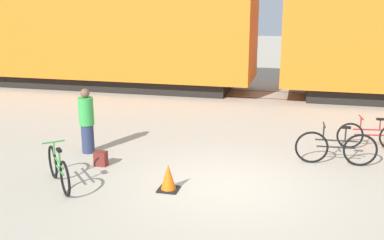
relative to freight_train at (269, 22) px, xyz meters
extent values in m
plane|color=#B2A893|center=(0.00, -9.40, -2.85)|extent=(80.00, 80.00, 0.00)
cube|color=black|center=(-6.67, 0.00, -2.57)|extent=(10.24, 2.32, 0.55)
cube|color=orange|center=(-6.67, 0.00, -0.59)|extent=(12.20, 3.10, 3.42)
cube|color=#4C4238|center=(0.00, -0.72, -2.84)|extent=(64.19, 0.07, 0.01)
cube|color=#4C4238|center=(0.00, 0.72, -2.84)|extent=(64.19, 0.07, 0.01)
torus|color=black|center=(-3.68, -9.80, -2.49)|extent=(0.52, 0.55, 0.71)
torus|color=black|center=(-2.96, -10.58, -2.49)|extent=(0.52, 0.55, 0.71)
cylinder|color=#338C38|center=(-3.32, -10.19, -2.31)|extent=(0.66, 0.71, 0.04)
cylinder|color=#338C38|center=(-3.32, -10.19, -2.46)|extent=(0.60, 0.65, 0.04)
cylinder|color=#338C38|center=(-3.19, -10.33, -2.16)|extent=(0.04, 0.04, 0.30)
cube|color=black|center=(-3.19, -10.33, -2.01)|extent=(0.19, 0.20, 0.05)
cylinder|color=#338C38|center=(-3.52, -9.98, -2.14)|extent=(0.04, 0.04, 0.33)
cylinder|color=#338C38|center=(-3.52, -9.98, -1.98)|extent=(0.36, 0.34, 0.03)
torus|color=black|center=(2.63, -6.22, -2.51)|extent=(0.68, 0.14, 0.68)
cylinder|color=#A31E23|center=(3.15, -6.15, -2.34)|extent=(0.92, 0.15, 0.04)
cylinder|color=#A31E23|center=(3.15, -6.15, -2.48)|extent=(0.84, 0.14, 0.04)
cylinder|color=#A31E23|center=(3.33, -6.13, -2.19)|extent=(0.04, 0.04, 0.28)
cube|color=black|center=(3.33, -6.13, -2.05)|extent=(0.21, 0.10, 0.05)
cylinder|color=#A31E23|center=(2.86, -6.19, -2.18)|extent=(0.04, 0.04, 0.31)
cylinder|color=#A31E23|center=(2.86, -6.19, -2.02)|extent=(0.09, 0.46, 0.03)
torus|color=black|center=(1.67, -7.56, -2.46)|extent=(0.76, 0.09, 0.76)
torus|color=black|center=(2.74, -7.50, -2.46)|extent=(0.76, 0.09, 0.76)
cylinder|color=black|center=(2.20, -7.53, -2.27)|extent=(0.94, 0.09, 0.04)
cylinder|color=black|center=(2.20, -7.53, -2.43)|extent=(0.86, 0.08, 0.04)
cylinder|color=black|center=(2.39, -7.52, -2.11)|extent=(0.04, 0.04, 0.32)
cube|color=black|center=(2.39, -7.52, -1.95)|extent=(0.20, 0.09, 0.05)
cylinder|color=black|center=(1.91, -7.54, -2.09)|extent=(0.04, 0.04, 0.36)
cylinder|color=black|center=(1.91, -7.54, -1.91)|extent=(0.06, 0.46, 0.03)
cylinder|color=#283351|center=(-3.71, -8.13, -2.49)|extent=(0.31, 0.31, 0.72)
cylinder|color=green|center=(-3.71, -8.13, -1.79)|extent=(0.36, 0.36, 0.68)
sphere|color=brown|center=(-3.71, -8.13, -1.34)|extent=(0.22, 0.22, 0.22)
cube|color=maroon|center=(-3.01, -8.90, -2.68)|extent=(0.28, 0.20, 0.34)
cube|color=black|center=(-1.11, -9.84, -2.83)|extent=(0.40, 0.40, 0.03)
cone|color=orange|center=(-1.11, -9.84, -2.57)|extent=(0.32, 0.32, 0.55)
camera|label=1|loc=(1.35, -17.80, 0.84)|focal=42.00mm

